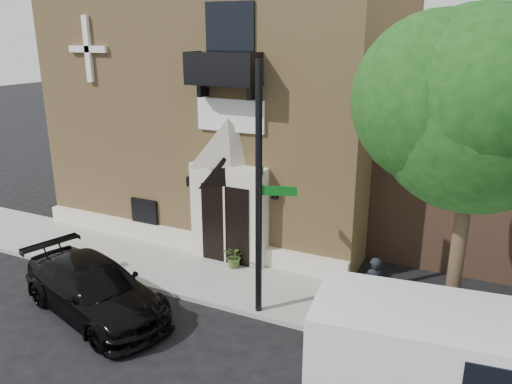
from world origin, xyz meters
TOP-DOWN VIEW (x-y plane):
  - ground at (0.00, 0.00)m, footprint 120.00×120.00m
  - sidewalk at (1.00, 1.50)m, footprint 42.00×3.00m
  - church at (-2.99, 7.95)m, footprint 12.20×11.01m
  - street_tree_left at (6.03, 0.35)m, footprint 4.97×4.38m
  - black_sedan at (-2.78, -1.61)m, footprint 5.48×3.48m
  - cargo_van at (6.52, -1.50)m, footprint 5.81×2.88m
  - street_sign at (1.26, 0.24)m, footprint 1.25×1.00m
  - fire_hydrant at (4.92, 0.42)m, footprint 0.47×0.37m
  - dumpster at (5.70, 0.37)m, footprint 1.82×1.20m
  - planter at (-0.55, 2.24)m, footprint 0.76×0.68m
  - pedestrian_near at (4.05, 1.31)m, footprint 0.72×0.69m

SIDE VIEW (x-z plane):
  - ground at x=0.00m, z-range 0.00..0.00m
  - sidewalk at x=1.00m, z-range 0.00..0.15m
  - planter at x=-0.55m, z-range 0.15..0.89m
  - fire_hydrant at x=4.92m, z-range 0.14..0.96m
  - dumpster at x=5.70m, z-range 0.16..1.27m
  - black_sedan at x=-2.78m, z-range 0.00..1.48m
  - pedestrian_near at x=4.05m, z-range 0.15..1.81m
  - cargo_van at x=6.52m, z-range 0.13..2.41m
  - street_sign at x=1.26m, z-range 0.17..6.77m
  - church at x=-2.99m, z-range -0.02..9.28m
  - street_tree_left at x=6.03m, z-range 1.98..9.75m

